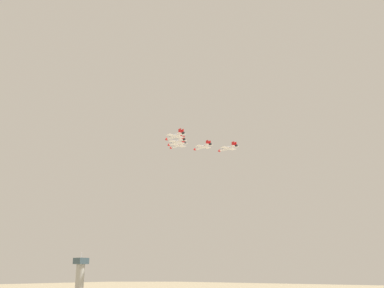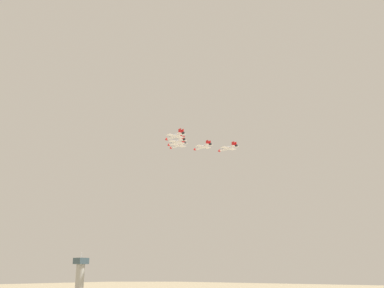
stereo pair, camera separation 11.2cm
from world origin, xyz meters
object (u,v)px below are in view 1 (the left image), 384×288
at_px(jet_lead, 178,145).
at_px(jet_left_outer, 175,136).
at_px(jet_left_wingman, 176,142).
at_px(jet_right_wingman, 202,147).
at_px(jet_right_outer, 227,148).
at_px(control_tower, 79,285).

distance_m(jet_lead, jet_left_outer, 33.35).
height_order(jet_left_wingman, jet_right_wingman, jet_right_wingman).
xyz_separation_m(jet_left_outer, jet_right_outer, (41.87, -9.28, 0.31)).
distance_m(jet_left_wingman, jet_right_outer, 34.56).
bearing_deg(control_tower, jet_left_wingman, -26.48).
relative_size(jet_lead, jet_left_wingman, 0.97).
height_order(control_tower, jet_left_wingman, jet_left_wingman).
xyz_separation_m(control_tower, jet_left_outer, (34.93, -33.96, 83.11)).
relative_size(control_tower, jet_right_wingman, 1.81).
distance_m(control_tower, jet_right_outer, 121.35).
distance_m(jet_right_wingman, jet_right_outer, 16.65).
bearing_deg(jet_lead, jet_left_wingman, 139.52).
bearing_deg(control_tower, jet_left_outer, -44.20).
bearing_deg(jet_lead, jet_right_outer, -139.75).
bearing_deg(jet_left_outer, jet_right_outer, -90.43).
bearing_deg(jet_left_outer, control_tower, 57.87).
bearing_deg(jet_left_wingman, jet_right_outer, -111.45).
height_order(jet_right_wingman, jet_right_outer, jet_right_wingman).
relative_size(jet_lead, jet_right_wingman, 0.96).
bearing_deg(jet_left_wingman, jet_left_outer, 139.59).
distance_m(jet_left_wingman, jet_right_wingman, 21.46).
height_order(jet_lead, jet_left_wingman, jet_lead).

